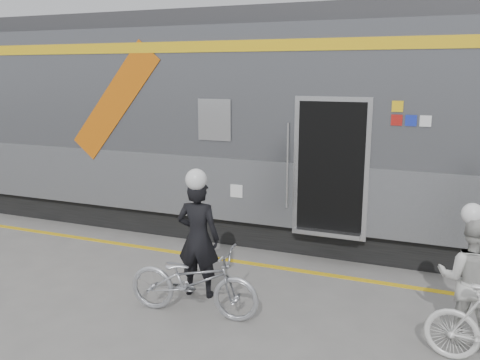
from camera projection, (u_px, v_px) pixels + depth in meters
The scene contains 8 objects.
ground at pixel (244, 335), 6.00m from camera, with size 90.00×90.00×0.00m, color slate.
train at pixel (238, 123), 10.03m from camera, with size 24.00×3.17×4.10m.
safety_strip at pixel (294, 270), 7.95m from camera, with size 24.00×0.12×0.01m, color yellow.
man at pixel (198, 238), 6.92m from camera, with size 0.60×0.39×1.65m, color black.
bicycle_left at pixel (193, 281), 6.42m from camera, with size 0.60×1.73×0.91m, color #B3B5BB.
woman at pixel (470, 280), 5.73m from camera, with size 0.73×0.57×1.50m, color beige.
helmet_man at pixel (197, 169), 6.71m from camera, with size 0.29×0.29×0.29m, color white.
helmet_woman at pixel (478, 205), 5.55m from camera, with size 0.24×0.24×0.24m, color white.
Camera 1 is at (2.02, -5.10, 3.06)m, focal length 38.00 mm.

